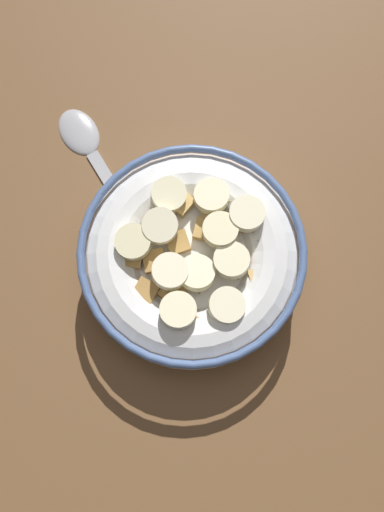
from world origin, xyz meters
The scene contains 3 objects.
ground_plane centered at (0.00, 0.00, -1.00)cm, with size 120.34×120.34×2.00cm, color brown.
cereal_bowl centered at (0.02, -0.02, 2.58)cm, with size 16.71×16.71×5.52cm.
spoon centered at (10.91, 6.13, 0.34)cm, with size 16.00×7.31×0.80cm.
Camera 1 is at (-10.21, 2.16, 46.41)cm, focal length 42.29 mm.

